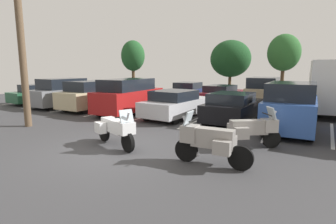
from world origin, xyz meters
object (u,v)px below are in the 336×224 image
car_silver (177,104)px  car_far_tan (264,92)px  motorcycle_touring (116,128)px  box_truck (333,86)px  car_far_maroon (222,95)px  car_green (41,94)px  car_grey (64,93)px  car_red (129,96)px  utility_pole (19,21)px  motorcycle_third (251,130)px  car_champagne (94,95)px  car_far_navy (188,92)px  car_blue (291,107)px  car_black (233,108)px  motorcycle_second (210,141)px

car_silver → car_far_tan: bearing=63.1°
motorcycle_touring → box_truck: box_truck is taller
car_far_maroon → box_truck: bearing=-3.7°
car_green → car_grey: size_ratio=1.01×
car_red → utility_pole: size_ratio=0.54×
box_truck → car_green: bearing=-162.7°
motorcycle_third → car_grey: bearing=166.1°
car_grey → box_truck: bearing=21.5°
car_champagne → car_far_maroon: bearing=45.8°
box_truck → utility_pole: utility_pole is taller
car_far_navy → utility_pole: utility_pole is taller
car_far_maroon → car_far_navy: bearing=172.4°
car_grey → car_champagne: (2.59, 0.21, -0.02)m
motorcycle_touring → car_far_navy: size_ratio=0.50×
car_blue → car_far_tan: size_ratio=1.03×
car_far_maroon → car_far_tan: car_far_tan is taller
car_black → car_far_maroon: size_ratio=0.90×
motorcycle_touring → box_truck: 13.06m
car_blue → box_truck: box_truck is taller
car_champagne → car_far_tan: 11.05m
car_far_navy → box_truck: bearing=-4.9°
motorcycle_second → car_green: bearing=159.9°
car_grey → motorcycle_third: bearing=-13.9°
motorcycle_third → car_far_navy: size_ratio=0.42×
motorcycle_second → car_blue: (1.39, 5.42, 0.33)m
motorcycle_third → car_silver: 5.93m
car_far_tan → box_truck: bearing=-6.3°
motorcycle_second → car_far_tan: bearing=94.7°
car_champagne → motorcycle_touring: bearing=-39.6°
car_black → car_far_maroon: car_black is taller
motorcycle_touring → car_champagne: size_ratio=0.47×
car_red → car_champagne: bearing=177.8°
motorcycle_touring → car_far_navy: (-3.40, 12.27, 0.09)m
car_black → car_far_maroon: 6.52m
car_far_tan → motorcycle_third: bearing=-80.9°
car_red → car_black: car_red is taller
motorcycle_touring → motorcycle_third: motorcycle_third is taller
car_far_maroon → utility_pole: size_ratio=0.53×
car_green → car_silver: (11.49, -0.04, 0.04)m
car_black → utility_pole: 10.22m
motorcycle_touring → car_far_tan: 12.11m
motorcycle_second → car_far_maroon: bearing=107.9°
motorcycle_third → box_truck: (2.31, 9.38, 0.94)m
car_silver → car_blue: bearing=-2.5°
motorcycle_second → car_silver: bearing=126.1°
car_far_tan → utility_pole: 14.39m
car_green → car_grey: car_grey is taller
car_silver → car_red: bearing=-176.1°
car_far_navy → car_blue: bearing=-40.2°
motorcycle_second → car_black: (-1.19, 5.95, 0.05)m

